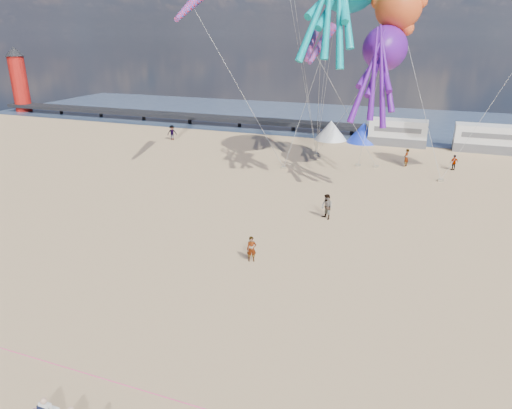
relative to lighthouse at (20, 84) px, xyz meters
name	(u,v)px	position (x,y,z in m)	size (l,w,h in m)	color
ground	(198,316)	(56.00, -44.00, -4.50)	(120.00, 120.00, 0.00)	tan
water	(363,121)	(56.00, 11.00, -4.48)	(120.00, 120.00, 0.00)	#334461
pier	(166,115)	(28.00, 0.00, -3.50)	(60.00, 3.00, 0.50)	black
lighthouse	(20,84)	(0.00, 0.00, 0.00)	(2.60, 2.60, 9.00)	#A5140F
motorhome_0	(398,132)	(62.00, -4.00, -3.00)	(6.60, 2.50, 3.00)	silver
motorhome_1	(486,138)	(71.50, -4.00, -3.00)	(6.60, 2.50, 3.00)	silver
tent_white	(331,130)	(54.00, -4.00, -3.30)	(4.00, 4.00, 2.40)	white
tent_blue	(363,132)	(58.00, -4.00, -3.30)	(4.00, 4.00, 2.40)	#1933CC
rope_line	(137,389)	(56.00, -49.00, -4.48)	(0.03, 0.03, 34.00)	#F2338C
standing_person	(252,249)	(56.36, -37.87, -3.73)	(0.56, 0.37, 1.54)	tan
beachgoer_1	(327,207)	(59.08, -29.96, -3.58)	(0.90, 0.59, 1.85)	#7F6659
beachgoer_2	(172,133)	(35.46, -11.03, -3.58)	(0.90, 0.70, 1.85)	#7F6659
beachgoer_3	(454,162)	(68.01, -13.30, -3.73)	(0.99, 0.57, 1.54)	#7F6659
beachgoer_5	(406,158)	(63.57, -13.52, -3.61)	(1.65, 0.53, 1.78)	#7F6659
sandbag_a	(284,168)	(52.38, -18.63, -4.39)	(0.50, 0.35, 0.22)	gray
sandbag_b	(358,165)	(59.12, -15.15, -4.39)	(0.50, 0.35, 0.22)	gray
sandbag_c	(441,180)	(66.87, -17.63, -4.39)	(0.50, 0.35, 0.22)	gray
sandbag_d	(376,166)	(60.85, -14.96, -4.39)	(0.50, 0.35, 0.22)	gray
sandbag_e	(316,155)	(54.19, -12.38, -4.39)	(0.50, 0.35, 0.22)	gray
kite_octopus_purple	(385,48)	(60.99, -18.49, 6.83)	(3.72, 8.68, 9.92)	#531188
kite_teddy_orange	(398,7)	(61.65, -17.40, 10.07)	(4.69, 4.41, 6.62)	#DF4F1F
windsock_left	(191,4)	(45.96, -24.20, 10.23)	(1.10, 7.29, 7.29)	red
windsock_mid	(311,45)	(55.31, -21.45, 7.15)	(1.00, 5.19, 5.19)	red
windsock_right	(321,44)	(56.50, -22.89, 7.19)	(0.90, 5.33, 5.33)	red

